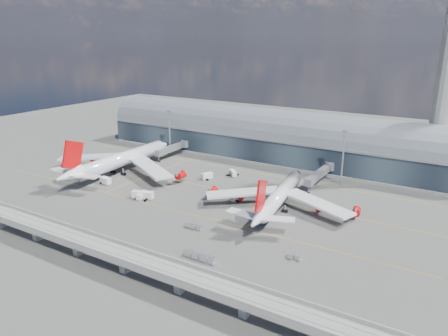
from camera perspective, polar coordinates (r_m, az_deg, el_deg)
The scene contains 20 objects.
ground at distance 183.80m, azimuth -5.41°, elevation -4.28°, with size 500.00×500.00×0.00m, color #474744.
taxi_lines at distance 200.72m, azimuth -1.63°, elevation -2.34°, with size 200.00×80.12×0.01m.
terminal at distance 244.35m, azimuth 5.56°, elevation 3.90°, with size 200.00×30.00×28.00m.
control_tower at distance 220.41m, azimuth 27.15°, elevation 11.33°, with size 19.00×19.00×103.00m.
guideway at distance 145.47m, azimuth -18.71°, elevation -8.85°, with size 220.00×8.50×7.20m.
floodlight_mast_left at distance 251.10m, azimuth -7.12°, elevation 4.74°, with size 3.00×0.70×25.70m.
floodlight_mast_right at distance 205.52m, azimuth 15.28°, elevation 1.50°, with size 3.00×0.70×25.70m.
airliner_left at distance 223.01m, azimuth -13.46°, elevation 1.01°, with size 74.11×77.83×23.74m.
airliner_right at distance 173.78m, azimuth 7.23°, elevation -3.73°, with size 62.02×64.88×20.62m.
jet_bridge_left at distance 249.19m, azimuth -6.60°, elevation 2.66°, with size 4.40×28.00×7.25m.
jet_bridge_right at distance 206.80m, azimuth 12.51°, elevation -0.65°, with size 4.40×32.00×7.25m.
service_truck_0 at distance 188.30m, azimuth -10.71°, elevation -3.53°, with size 3.83×6.78×2.67m.
service_truck_1 at distance 209.77m, azimuth -15.21°, elevation -1.61°, with size 5.89×3.38×3.24m.
service_truck_2 at distance 187.71m, azimuth -10.58°, elevation -3.48°, with size 9.50×5.56×3.32m.
service_truck_3 at distance 183.13m, azimuth 1.73°, elevation -3.75°, with size 4.23×6.91×3.13m.
service_truck_4 at distance 209.38m, azimuth -2.23°, elevation -1.06°, with size 4.48×5.91×3.11m.
service_truck_5 at distance 214.32m, azimuth 1.15°, elevation -0.66°, with size 5.86×5.46×2.80m.
cargo_train_0 at distance 157.65m, azimuth -3.98°, elevation -7.65°, with size 7.25×1.69×1.61m.
cargo_train_1 at distance 137.28m, azimuth -3.18°, elevation -11.52°, with size 11.63×1.97×1.93m.
cargo_train_2 at distance 139.07m, azimuth 9.15°, elevation -11.42°, with size 4.74×2.05×1.56m.
Camera 1 is at (104.06, -136.08, 66.61)m, focal length 35.00 mm.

